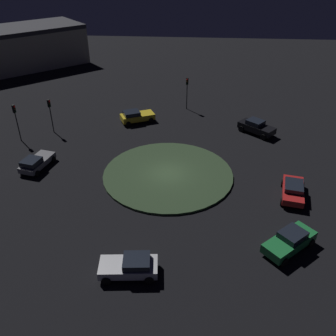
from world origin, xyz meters
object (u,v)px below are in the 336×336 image
car_yellow (136,116)px  car_red (293,190)px  car_silver (130,266)px  traffic_light_east (187,87)px  car_black (256,127)px  car_green (290,241)px  traffic_light_northeast (50,109)px  traffic_light_north (16,116)px  car_grey (36,162)px

car_yellow → car_red: car_yellow is taller
car_yellow → car_red: size_ratio=1.02×
car_silver → traffic_light_east: (29.50, -2.80, 2.35)m
car_black → traffic_light_east: 11.11m
car_green → car_yellow: size_ratio=0.98×
car_black → traffic_light_northeast: traffic_light_northeast is taller
traffic_light_east → car_red: bearing=31.7°
traffic_light_north → traffic_light_northeast: size_ratio=1.06×
car_grey → car_red: bearing=-83.8°
car_black → traffic_light_east: (6.80, 8.49, 2.25)m
traffic_light_north → car_green: bearing=-10.7°
car_grey → traffic_light_northeast: traffic_light_northeast is taller
traffic_light_north → traffic_light_east: (10.85, -18.61, -0.02)m
car_red → traffic_light_east: (19.47, 10.17, 2.35)m
car_red → traffic_light_northeast: bearing=-101.7°
car_black → car_grey: car_black is taller
car_green → traffic_light_east: traffic_light_east is taller
car_green → car_grey: bearing=-64.3°
car_grey → traffic_light_north: bearing=48.4°
car_red → traffic_light_east: 22.09m
traffic_light_north → traffic_light_east: traffic_light_north is taller
car_silver → traffic_light_northeast: (21.11, 12.82, 2.20)m
car_green → traffic_light_northeast: size_ratio=1.08×
car_yellow → traffic_light_north: size_ratio=1.04×
traffic_light_north → car_yellow: bearing=45.3°
traffic_light_northeast → car_green: bearing=-6.2°
car_yellow → car_green: bearing=-81.3°
car_yellow → car_grey: car_yellow is taller
car_green → car_silver: (-3.31, 11.32, -0.05)m
car_green → traffic_light_north: 31.26m
car_green → car_black: bearing=-131.6°
car_green → car_yellow: (21.53, 14.70, -0.01)m
car_yellow → car_red: (-14.80, -16.35, -0.04)m
car_green → car_grey: size_ratio=1.03×
car_silver → car_grey: (12.90, 11.70, -0.03)m
car_black → car_red: (-12.67, -1.67, -0.10)m
car_silver → traffic_light_northeast: bearing=-64.1°
car_green → traffic_light_east: (26.20, 8.52, 2.30)m
car_yellow → traffic_light_north: (-6.18, 12.43, 2.33)m
car_green → car_black: car_black is taller
car_black → traffic_light_north: size_ratio=1.01×
car_silver → car_black: bearing=-121.9°
traffic_light_north → traffic_light_northeast: traffic_light_north is taller
car_red → car_black: bearing=-160.9°
car_green → car_red: (6.73, -1.65, -0.05)m
car_yellow → car_silver: size_ratio=1.10×
car_red → car_grey: (2.87, 24.67, -0.03)m
car_green → traffic_light_east: 27.64m
car_green → traffic_light_northeast: bearing=-78.1°
traffic_light_east → car_silver: bearing=-1.3°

